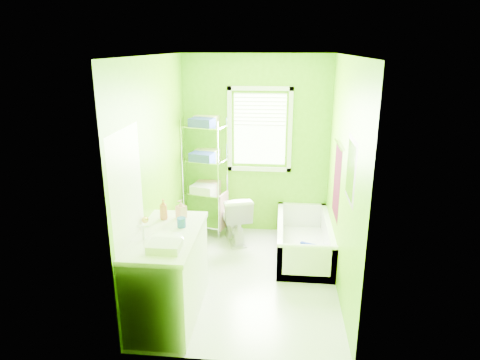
# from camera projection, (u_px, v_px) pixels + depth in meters

# --- Properties ---
(ground) EXTENTS (2.90, 2.90, 0.00)m
(ground) POSITION_uv_depth(u_px,v_px,m) (248.00, 277.00, 5.20)
(ground) COLOR silver
(ground) RESTS_ON ground
(room_envelope) EXTENTS (2.14, 2.94, 2.62)m
(room_envelope) POSITION_uv_depth(u_px,v_px,m) (248.00, 154.00, 4.73)
(room_envelope) COLOR #5DAD08
(room_envelope) RESTS_ON ground
(window) EXTENTS (0.92, 0.05, 1.22)m
(window) POSITION_uv_depth(u_px,v_px,m) (260.00, 125.00, 6.06)
(window) COLOR white
(window) RESTS_ON ground
(door) EXTENTS (0.09, 0.80, 2.00)m
(door) POSITION_uv_depth(u_px,v_px,m) (131.00, 233.00, 4.05)
(door) COLOR white
(door) RESTS_ON ground
(right_wall_decor) EXTENTS (0.04, 1.48, 1.17)m
(right_wall_decor) POSITION_uv_depth(u_px,v_px,m) (342.00, 177.00, 4.69)
(right_wall_decor) COLOR #420718
(right_wall_decor) RESTS_ON ground
(bathtub) EXTENTS (0.70, 1.51, 0.49)m
(bathtub) POSITION_uv_depth(u_px,v_px,m) (304.00, 244.00, 5.72)
(bathtub) COLOR white
(bathtub) RESTS_ON ground
(toilet) EXTENTS (0.59, 0.78, 0.71)m
(toilet) POSITION_uv_depth(u_px,v_px,m) (235.00, 218.00, 6.09)
(toilet) COLOR white
(toilet) RESTS_ON ground
(vanity) EXTENTS (0.63, 1.23, 1.15)m
(vanity) POSITION_uv_depth(u_px,v_px,m) (168.00, 272.00, 4.35)
(vanity) COLOR white
(vanity) RESTS_ON ground
(wire_shelf_unit) EXTENTS (0.65, 0.54, 1.75)m
(wire_shelf_unit) POSITION_uv_depth(u_px,v_px,m) (206.00, 164.00, 6.14)
(wire_shelf_unit) COLOR silver
(wire_shelf_unit) RESTS_ON ground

